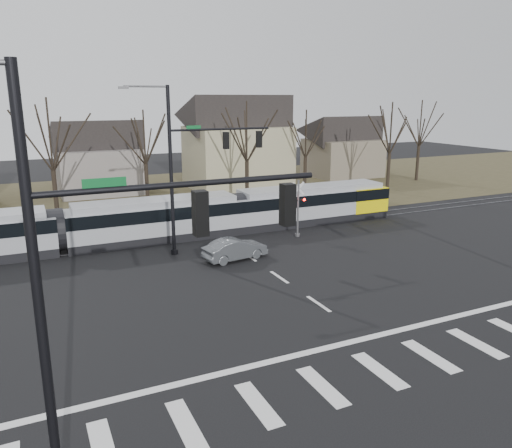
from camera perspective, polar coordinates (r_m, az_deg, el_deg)
name	(u,v)px	position (r m, az deg, el deg)	size (l,w,h in m)	color
ground	(343,320)	(22.58, 9.90, -10.80)	(140.00, 140.00, 0.00)	black
grass_verge	(159,195)	(50.97, -11.04, 3.26)	(140.00, 28.00, 0.01)	#38331E
crosswalk	(406,363)	(19.82, 16.72, -14.96)	(27.00, 2.60, 0.01)	silver
stop_line	(368,338)	(21.29, 12.72, -12.56)	(28.00, 0.35, 0.01)	silver
lane_dashes	(215,233)	(36.03, -4.72, -1.06)	(0.18, 30.00, 0.01)	silver
rail_pair	(216,234)	(35.84, -4.61, -1.10)	(90.00, 1.52, 0.06)	#59595E
tram	(154,218)	(34.43, -11.59, 0.64)	(37.75, 2.80, 2.86)	gray
sedan	(235,249)	(30.01, -2.40, -2.88)	(4.13, 2.00, 1.30)	#474A4E
signal_pole_near_left	(116,275)	(11.39, -15.73, -5.68)	(9.28, 0.44, 10.20)	black
signal_pole_far	(196,161)	(30.89, -6.86, 7.11)	(9.28, 0.44, 10.20)	black
rail_crossing_signal	(298,210)	(34.81, 4.82, 1.58)	(1.08, 0.36, 4.00)	#59595B
tree_row	(195,150)	(45.09, -6.94, 8.43)	(59.20, 7.20, 10.00)	black
house_b	(98,154)	(53.37, -17.57, 7.65)	(8.64, 7.56, 7.65)	slate
house_c	(237,139)	(54.05, -2.17, 9.71)	(10.80, 8.64, 10.10)	gray
house_d	(343,144)	(63.17, 9.90, 9.02)	(8.64, 7.56, 7.65)	#665C4B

